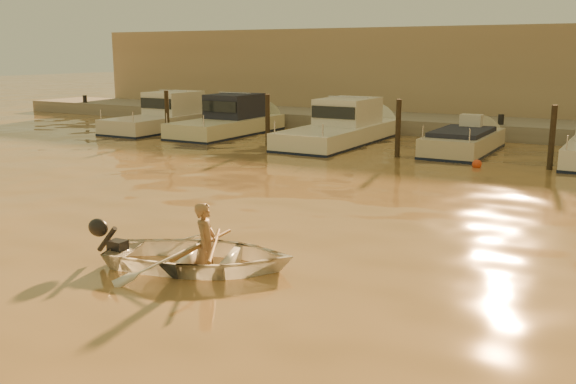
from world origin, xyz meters
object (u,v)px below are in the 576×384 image
Objects in this scene: person at (206,245)px; moored_boat_0 at (165,116)px; waterfront_building at (492,76)px; moored_boat_1 at (227,120)px; moored_boat_2 at (340,127)px; moored_boat_3 at (463,146)px; dinghy at (200,256)px.

person is 20.29m from moored_boat_0.
waterfront_building is (-1.12, 26.05, 1.98)m from person.
moored_boat_2 is (5.51, 0.00, 0.00)m from moored_boat_1.
moored_boat_2 is at bearing -107.34° from waterfront_building.
moored_boat_1 is 14.29m from waterfront_building.
moored_boat_1 is 10.48m from moored_boat_3.
moored_boat_0 is 1.28× the size of moored_boat_3.
dinghy is 15.09m from moored_boat_3.
moored_boat_1 is 1.22× the size of moored_boat_3.
dinghy is 0.56× the size of moored_boat_3.
waterfront_building reaches higher than moored_boat_1.
person is 0.25× the size of moored_boat_3.
moored_boat_1 is at bearing 180.00° from moored_boat_3.
moored_boat_3 is (4.96, 0.00, -0.40)m from moored_boat_2.
person is 0.20× the size of moored_boat_0.
person is 0.03× the size of waterfront_building.
waterfront_building is (-1.53, 11.00, 2.17)m from moored_boat_3.
dinghy is at bearing -56.51° from moored_boat_1.
moored_boat_0 is at bearing 180.00° from moored_boat_1.
dinghy is 26.19m from waterfront_building.
moored_boat_2 reaches higher than moored_boat_3.
moored_boat_0 is 0.16× the size of waterfront_building.
moored_boat_0 is 14.02m from moored_boat_3.
person is at bearing -87.54° from waterfront_building.
moored_boat_0 is at bearing 22.20° from dinghy.
waterfront_building is (3.44, 11.00, 1.77)m from moored_boat_2.
moored_boat_3 is (14.01, 0.00, -0.40)m from moored_boat_0.
moored_boat_2 is 0.18× the size of waterfront_building.
dinghy is 20.26m from moored_boat_0.
moored_boat_1 reaches higher than moored_boat_3.
moored_boat_0 reaches higher than person.
moored_boat_2 is (-4.46, 15.08, 0.41)m from dinghy.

